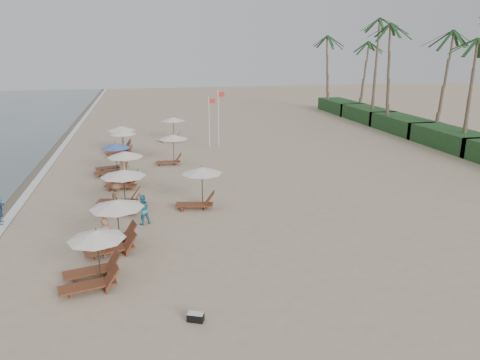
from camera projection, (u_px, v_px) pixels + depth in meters
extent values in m
plane|color=tan|center=(239.00, 233.00, 21.16)|extent=(160.00, 160.00, 0.00)
cube|color=#6B5E4C|center=(10.00, 188.00, 27.95)|extent=(3.20, 140.00, 0.01)
cube|color=white|center=(32.00, 186.00, 28.22)|extent=(0.50, 140.00, 0.02)
cube|color=#193D1C|center=(450.00, 138.00, 39.03)|extent=(3.20, 8.00, 1.60)
cube|color=#193D1C|center=(402.00, 124.00, 46.05)|extent=(3.20, 8.00, 1.60)
cube|color=#193D1C|center=(367.00, 114.00, 53.07)|extent=(3.20, 8.00, 1.60)
cube|color=#193D1C|center=(340.00, 106.00, 60.09)|extent=(3.20, 8.00, 1.60)
cylinder|color=brown|center=(469.00, 98.00, 36.38)|extent=(0.36, 0.36, 9.00)
cylinder|color=brown|center=(439.00, 87.00, 41.32)|extent=(0.36, 0.36, 9.80)
cylinder|color=brown|center=(392.00, 79.00, 45.70)|extent=(0.36, 0.36, 10.60)
cylinder|color=brown|center=(375.00, 72.00, 50.64)|extent=(0.36, 0.36, 11.40)
cylinder|color=brown|center=(360.00, 80.00, 56.03)|extent=(0.36, 0.36, 9.00)
cylinder|color=brown|center=(330.00, 74.00, 60.42)|extent=(0.36, 0.36, 9.80)
cylinder|color=black|center=(99.00, 258.00, 16.40)|extent=(0.05, 0.05, 2.06)
cone|color=silver|center=(96.00, 235.00, 16.13)|extent=(2.10, 2.10, 0.35)
cylinder|color=black|center=(119.00, 226.00, 19.24)|extent=(0.05, 0.05, 2.17)
cone|color=silver|center=(117.00, 204.00, 18.96)|extent=(2.33, 2.33, 0.35)
cylinder|color=black|center=(125.00, 191.00, 23.97)|extent=(0.05, 0.05, 2.16)
cone|color=silver|center=(123.00, 173.00, 23.69)|extent=(2.41, 2.41, 0.35)
cylinder|color=black|center=(126.00, 170.00, 27.95)|extent=(0.05, 0.05, 2.20)
cone|color=silver|center=(125.00, 154.00, 27.66)|extent=(2.24, 2.24, 0.35)
cylinder|color=black|center=(117.00, 159.00, 30.96)|extent=(0.05, 0.05, 2.06)
cone|color=#3D64B6|center=(115.00, 146.00, 30.69)|extent=(2.04, 2.04, 0.35)
cylinder|color=black|center=(124.00, 144.00, 35.75)|extent=(0.05, 0.05, 2.08)
cone|color=silver|center=(123.00, 132.00, 35.48)|extent=(2.07, 2.07, 0.35)
cylinder|color=black|center=(122.00, 139.00, 37.35)|extent=(0.05, 0.05, 2.09)
cone|color=silver|center=(121.00, 128.00, 37.08)|extent=(2.34, 2.34, 0.35)
cylinder|color=black|center=(202.00, 187.00, 24.50)|extent=(0.05, 0.05, 2.15)
cone|color=silver|center=(202.00, 170.00, 24.22)|extent=(2.24, 2.24, 0.35)
cylinder|color=black|center=(174.00, 150.00, 33.52)|extent=(0.05, 0.05, 2.15)
cone|color=silver|center=(173.00, 137.00, 33.24)|extent=(2.24, 2.24, 0.35)
cylinder|color=black|center=(174.00, 129.00, 41.77)|extent=(0.05, 0.05, 2.15)
cone|color=silver|center=(173.00, 119.00, 41.49)|extent=(2.24, 2.24, 0.35)
imported|color=#A7765A|center=(107.00, 237.00, 18.66)|extent=(0.73, 0.64, 1.69)
imported|color=teal|center=(142.00, 210.00, 22.05)|extent=(0.91, 0.83, 1.54)
imported|color=brown|center=(117.00, 198.00, 23.47)|extent=(1.08, 1.26, 1.69)
imported|color=#A87C5B|center=(123.00, 164.00, 30.33)|extent=(0.97, 0.99, 1.72)
cube|color=black|center=(196.00, 317.00, 14.35)|extent=(0.59, 0.45, 0.27)
cube|color=silver|center=(195.00, 314.00, 14.31)|extent=(0.57, 0.43, 0.04)
cylinder|color=silver|center=(209.00, 122.00, 38.61)|extent=(0.08, 0.08, 4.44)
cube|color=red|center=(212.00, 101.00, 38.15)|extent=(0.55, 0.02, 0.40)
cylinder|color=silver|center=(218.00, 118.00, 39.40)|extent=(0.08, 0.08, 4.91)
cube|color=red|center=(221.00, 94.00, 38.88)|extent=(0.55, 0.02, 0.40)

